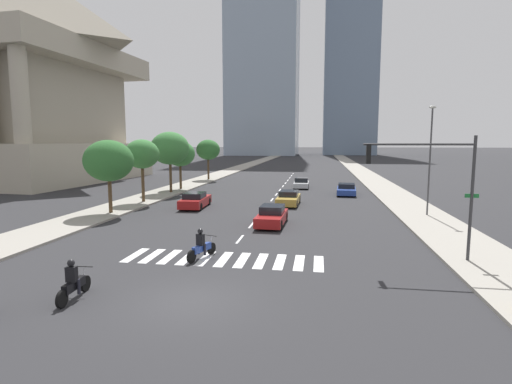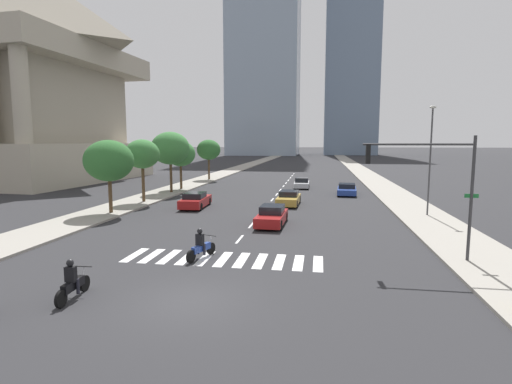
{
  "view_description": "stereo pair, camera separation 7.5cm",
  "coord_description": "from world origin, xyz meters",
  "px_view_note": "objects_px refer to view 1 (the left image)",
  "views": [
    {
      "loc": [
        4.41,
        -12.95,
        5.58
      ],
      "look_at": [
        0.0,
        15.15,
        2.0
      ],
      "focal_mm": 28.06,
      "sensor_mm": 36.0,
      "label": 1
    },
    {
      "loc": [
        4.49,
        -12.94,
        5.58
      ],
      "look_at": [
        0.0,
        15.15,
        2.0
      ],
      "focal_mm": 28.06,
      "sensor_mm": 36.0,
      "label": 2
    }
  ],
  "objects_px": {
    "sedan_red_3": "(272,216)",
    "street_tree_third": "(170,148)",
    "motorcycle_lead": "(202,247)",
    "sedan_blue_2": "(346,190)",
    "motorcycle_trailing": "(73,283)",
    "traffic_signal_near": "(430,174)",
    "sedan_red_4": "(195,200)",
    "street_tree_second": "(142,154)",
    "street_lamp_east": "(430,153)",
    "street_tree_fourth": "(180,154)",
    "street_tree_fifth": "(208,150)",
    "sedan_gold_0": "(289,198)",
    "sedan_silver_1": "(301,183)",
    "street_tree_nearest": "(109,161)"
  },
  "relations": [
    {
      "from": "sedan_silver_1",
      "to": "street_tree_nearest",
      "type": "bearing_deg",
      "value": -34.77
    },
    {
      "from": "sedan_blue_2",
      "to": "sedan_red_3",
      "type": "bearing_deg",
      "value": -16.36
    },
    {
      "from": "sedan_blue_2",
      "to": "street_tree_nearest",
      "type": "distance_m",
      "value": 24.1
    },
    {
      "from": "sedan_red_3",
      "to": "street_tree_nearest",
      "type": "xyz_separation_m",
      "value": [
        -12.77,
        1.99,
        3.54
      ]
    },
    {
      "from": "motorcycle_lead",
      "to": "street_lamp_east",
      "type": "bearing_deg",
      "value": -26.73
    },
    {
      "from": "motorcycle_lead",
      "to": "street_tree_nearest",
      "type": "relative_size",
      "value": 0.38
    },
    {
      "from": "motorcycle_lead",
      "to": "street_tree_third",
      "type": "distance_m",
      "value": 25.66
    },
    {
      "from": "traffic_signal_near",
      "to": "street_lamp_east",
      "type": "bearing_deg",
      "value": -104.4
    },
    {
      "from": "motorcycle_trailing",
      "to": "sedan_red_3",
      "type": "relative_size",
      "value": 0.48
    },
    {
      "from": "street_tree_second",
      "to": "motorcycle_trailing",
      "type": "bearing_deg",
      "value": -71.45
    },
    {
      "from": "sedan_red_3",
      "to": "traffic_signal_near",
      "type": "bearing_deg",
      "value": 50.67
    },
    {
      "from": "sedan_gold_0",
      "to": "street_tree_fourth",
      "type": "xyz_separation_m",
      "value": [
        -13.22,
        9.1,
        3.62
      ]
    },
    {
      "from": "sedan_blue_2",
      "to": "street_tree_nearest",
      "type": "relative_size",
      "value": 0.83
    },
    {
      "from": "motorcycle_trailing",
      "to": "traffic_signal_near",
      "type": "height_order",
      "value": "traffic_signal_near"
    },
    {
      "from": "sedan_red_3",
      "to": "sedan_gold_0",
      "type": "bearing_deg",
      "value": 178.99
    },
    {
      "from": "traffic_signal_near",
      "to": "street_lamp_east",
      "type": "xyz_separation_m",
      "value": [
        3.05,
        11.88,
        0.66
      ]
    },
    {
      "from": "motorcycle_trailing",
      "to": "street_tree_third",
      "type": "height_order",
      "value": "street_tree_third"
    },
    {
      "from": "street_lamp_east",
      "to": "street_tree_fifth",
      "type": "height_order",
      "value": "street_lamp_east"
    },
    {
      "from": "street_tree_second",
      "to": "street_tree_third",
      "type": "bearing_deg",
      "value": 90.0
    },
    {
      "from": "motorcycle_lead",
      "to": "sedan_blue_2",
      "type": "distance_m",
      "value": 26.37
    },
    {
      "from": "sedan_gold_0",
      "to": "sedan_blue_2",
      "type": "xyz_separation_m",
      "value": [
        5.54,
        7.85,
        -0.03
      ]
    },
    {
      "from": "sedan_silver_1",
      "to": "sedan_red_3",
      "type": "relative_size",
      "value": 0.96
    },
    {
      "from": "sedan_blue_2",
      "to": "sedan_red_4",
      "type": "bearing_deg",
      "value": -48.09
    },
    {
      "from": "street_tree_third",
      "to": "street_tree_fourth",
      "type": "height_order",
      "value": "street_tree_third"
    },
    {
      "from": "traffic_signal_near",
      "to": "street_lamp_east",
      "type": "relative_size",
      "value": 0.71
    },
    {
      "from": "motorcycle_lead",
      "to": "street_lamp_east",
      "type": "xyz_separation_m",
      "value": [
        13.57,
        13.09,
        4.19
      ]
    },
    {
      "from": "street_tree_third",
      "to": "motorcycle_trailing",
      "type": "bearing_deg",
      "value": -75.73
    },
    {
      "from": "street_tree_fourth",
      "to": "street_tree_fifth",
      "type": "height_order",
      "value": "street_tree_fifth"
    },
    {
      "from": "sedan_silver_1",
      "to": "sedan_blue_2",
      "type": "height_order",
      "value": "sedan_silver_1"
    },
    {
      "from": "motorcycle_trailing",
      "to": "sedan_red_4",
      "type": "xyz_separation_m",
      "value": [
        -1.82,
        19.96,
        0.03
      ]
    },
    {
      "from": "sedan_gold_0",
      "to": "street_lamp_east",
      "type": "height_order",
      "value": "street_lamp_east"
    },
    {
      "from": "sedan_blue_2",
      "to": "street_tree_third",
      "type": "xyz_separation_m",
      "value": [
        -18.77,
        -1.9,
        4.33
      ]
    },
    {
      "from": "sedan_red_4",
      "to": "street_tree_fourth",
      "type": "height_order",
      "value": "street_tree_fourth"
    },
    {
      "from": "motorcycle_trailing",
      "to": "sedan_red_3",
      "type": "height_order",
      "value": "motorcycle_trailing"
    },
    {
      "from": "motorcycle_lead",
      "to": "street_lamp_east",
      "type": "distance_m",
      "value": 19.32
    },
    {
      "from": "sedan_red_3",
      "to": "street_tree_fourth",
      "type": "bearing_deg",
      "value": -142.58
    },
    {
      "from": "street_tree_fourth",
      "to": "street_tree_fifth",
      "type": "bearing_deg",
      "value": 90.0
    },
    {
      "from": "street_tree_nearest",
      "to": "street_tree_third",
      "type": "bearing_deg",
      "value": 90.0
    },
    {
      "from": "sedan_blue_2",
      "to": "sedan_red_3",
      "type": "relative_size",
      "value": 1.04
    },
    {
      "from": "sedan_blue_2",
      "to": "traffic_signal_near",
      "type": "bearing_deg",
      "value": 8.47
    },
    {
      "from": "street_tree_third",
      "to": "traffic_signal_near",
      "type": "bearing_deg",
      "value": -46.37
    },
    {
      "from": "sedan_red_3",
      "to": "street_tree_third",
      "type": "height_order",
      "value": "street_tree_third"
    },
    {
      "from": "motorcycle_trailing",
      "to": "street_tree_fifth",
      "type": "height_order",
      "value": "street_tree_fifth"
    },
    {
      "from": "sedan_red_4",
      "to": "street_tree_third",
      "type": "height_order",
      "value": "street_tree_third"
    },
    {
      "from": "sedan_red_4",
      "to": "street_tree_second",
      "type": "distance_m",
      "value": 6.91
    },
    {
      "from": "sedan_red_4",
      "to": "street_tree_third",
      "type": "distance_m",
      "value": 11.1
    },
    {
      "from": "sedan_gold_0",
      "to": "sedan_red_4",
      "type": "height_order",
      "value": "sedan_red_4"
    },
    {
      "from": "sedan_red_4",
      "to": "street_tree_fifth",
      "type": "bearing_deg",
      "value": 10.52
    },
    {
      "from": "sedan_gold_0",
      "to": "street_tree_third",
      "type": "bearing_deg",
      "value": -112.26
    },
    {
      "from": "sedan_gold_0",
      "to": "street_tree_second",
      "type": "relative_size",
      "value": 0.8
    }
  ]
}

